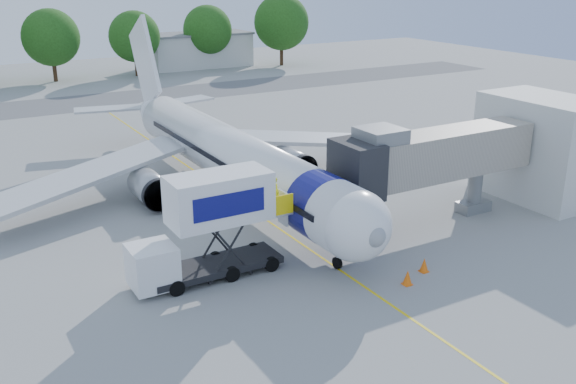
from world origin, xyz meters
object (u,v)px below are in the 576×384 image
catering_hiloader (208,228)px  ground_tug (465,303)px  jet_bridge (425,158)px  aircraft (227,154)px

catering_hiloader → ground_tug: size_ratio=2.25×
jet_bridge → catering_hiloader: 14.35m
catering_hiloader → ground_tug: 12.96m
ground_tug → jet_bridge: bearing=47.8°
aircraft → ground_tug: bearing=-84.0°
aircraft → catering_hiloader: bearing=-119.4°
aircraft → jet_bridge: size_ratio=2.71×
jet_bridge → catering_hiloader: jet_bridge is taller
aircraft → ground_tug: (2.19, -20.73, -2.21)m
catering_hiloader → ground_tug: catering_hiloader is taller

